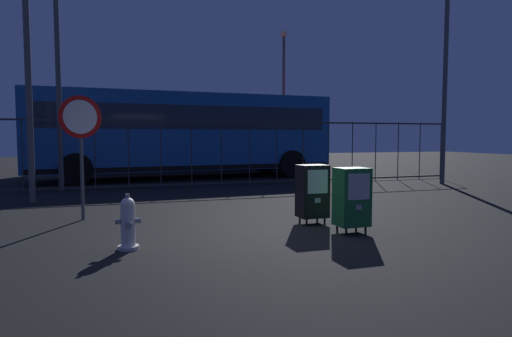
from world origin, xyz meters
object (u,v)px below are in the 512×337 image
at_px(newspaper_box_secondary, 352,197).
at_px(street_light_near_right, 58,55).
at_px(street_light_near_left, 26,28).
at_px(street_light_far_left, 446,50).
at_px(newspaper_box_primary, 312,191).
at_px(street_light_far_right, 284,88).
at_px(bus_far, 192,132).
at_px(fire_hydrant, 128,223).
at_px(bus_near, 185,131).
at_px(stop_sign, 81,131).

bearing_deg(newspaper_box_secondary, street_light_near_right, 122.64).
distance_m(newspaper_box_secondary, street_light_near_left, 8.05).
height_order(street_light_near_right, street_light_far_left, street_light_far_left).
relative_size(newspaper_box_primary, street_light_far_right, 0.15).
bearing_deg(bus_far, fire_hydrant, -98.37).
height_order(bus_near, street_light_far_right, street_light_far_right).
bearing_deg(bus_far, street_light_near_right, -121.32).
bearing_deg(street_light_near_right, bus_far, 53.40).
xyz_separation_m(fire_hydrant, street_light_near_left, (-1.89, 5.08, 3.56)).
bearing_deg(stop_sign, street_light_near_right, 99.15).
xyz_separation_m(fire_hydrant, street_light_near_right, (-1.50, 7.50, 3.40)).
height_order(fire_hydrant, bus_far, bus_far).
height_order(newspaper_box_primary, street_light_far_right, street_light_far_right).
distance_m(stop_sign, street_light_far_right, 15.54).
xyz_separation_m(newspaper_box_secondary, stop_sign, (-4.02, 2.50, 1.03)).
distance_m(bus_far, street_light_far_right, 5.35).
bearing_deg(street_light_far_left, street_light_far_right, 99.84).
xyz_separation_m(newspaper_box_primary, street_light_far_right, (5.14, 14.16, 3.37)).
distance_m(stop_sign, street_light_far_left, 11.28).
bearing_deg(bus_near, bus_far, 72.73).
relative_size(fire_hydrant, newspaper_box_secondary, 0.73).
distance_m(newspaper_box_primary, bus_near, 9.31).
xyz_separation_m(newspaper_box_secondary, street_light_near_left, (-5.23, 5.13, 3.34)).
bearing_deg(street_light_far_left, fire_hydrant, -150.95).
bearing_deg(street_light_far_left, newspaper_box_secondary, -139.72).
height_order(stop_sign, street_light_near_left, street_light_near_left).
bearing_deg(street_light_near_left, newspaper_box_secondary, -44.47).
distance_m(newspaper_box_secondary, bus_far, 14.24).
distance_m(street_light_far_left, street_light_far_right, 9.64).
relative_size(bus_near, street_light_near_left, 1.58).
bearing_deg(stop_sign, fire_hydrant, -74.42).
bearing_deg(street_light_near_right, street_light_near_left, -99.19).
height_order(bus_near, street_light_near_left, street_light_near_left).
height_order(bus_near, street_light_near_right, street_light_near_right).
distance_m(street_light_near_right, street_light_far_left, 11.55).
bearing_deg(bus_near, stop_sign, -115.58).
xyz_separation_m(bus_near, bus_far, (1.02, 4.11, 0.00)).
bearing_deg(street_light_near_right, stop_sign, -80.85).
bearing_deg(newspaper_box_primary, bus_far, 88.48).
height_order(street_light_near_left, street_light_near_right, street_light_near_left).
relative_size(street_light_near_left, street_light_near_right, 1.05).
distance_m(stop_sign, bus_far, 12.40).
distance_m(bus_near, bus_far, 4.24).
relative_size(fire_hydrant, street_light_far_left, 0.10).
distance_m(bus_near, street_light_near_left, 6.92).
bearing_deg(newspaper_box_secondary, street_light_far_left, 40.28).
relative_size(fire_hydrant, newspaper_box_primary, 0.73).
bearing_deg(bus_far, street_light_far_right, 15.10).
bearing_deg(newspaper_box_primary, fire_hydrant, -165.20).
height_order(newspaper_box_primary, street_light_far_left, street_light_far_left).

